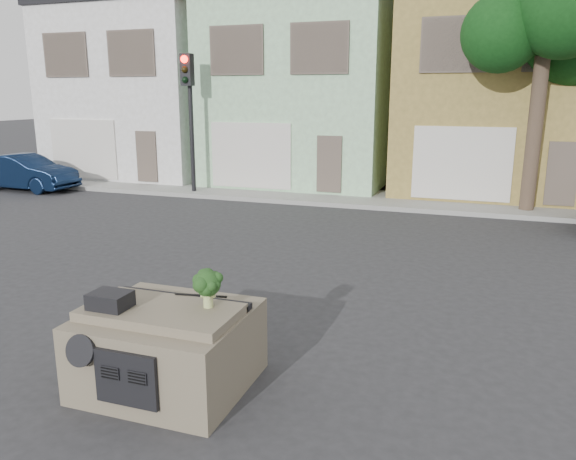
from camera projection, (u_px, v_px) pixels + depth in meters
The scene contains 12 objects.
ground_plane at pixel (258, 305), 10.07m from camera, with size 120.00×120.00×0.00m, color #303033.
sidewalk at pixel (371, 199), 19.68m from camera, with size 40.00×3.00×0.15m, color gray.
townhouse_white at pixel (156, 92), 26.00m from camera, with size 7.20×8.20×7.55m, color white.
townhouse_mint at pixel (310, 91), 23.60m from camera, with size 7.20×8.20×7.55m, color #A5D7A6.
townhouse_tan at pixel (500, 91), 21.19m from camera, with size 7.20×8.20×7.55m, color olive.
navy_sedan at pixel (27, 190), 22.01m from camera, with size 1.48×4.23×1.39m, color #0C1B36.
traffic_signal at pixel (190, 126), 20.26m from camera, with size 0.40×0.40×5.10m, color black.
tree_near at pixel (540, 74), 16.45m from camera, with size 4.40×4.00×8.50m, color #0F3A11.
car_dashboard at pixel (169, 345), 7.19m from camera, with size 2.00×1.80×1.12m, color #716551.
instrument_hump at pixel (110, 300), 6.90m from camera, with size 0.48×0.38×0.20m, color black.
wiper_arm at pixel (201, 295), 7.31m from camera, with size 0.70×0.03×0.02m, color black.
broccoli at pixel (208, 288), 6.89m from camera, with size 0.39×0.39×0.48m, color #193814.
Camera 1 is at (3.63, -8.76, 3.69)m, focal length 35.00 mm.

